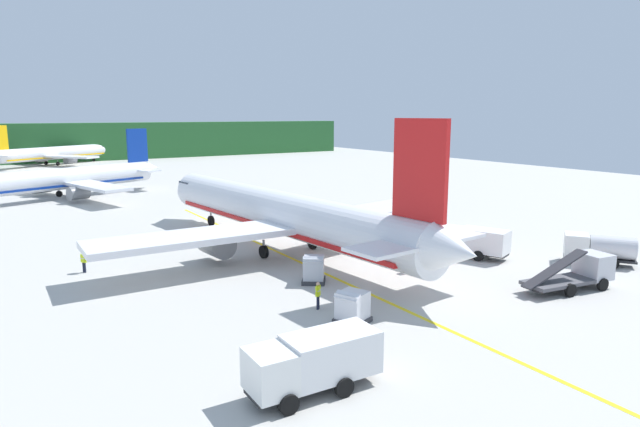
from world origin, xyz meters
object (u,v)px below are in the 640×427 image
Objects in this scene: airliner_far_taxiway at (54,153)px; service_truck_fuel at (598,248)px; crew_marshaller at (318,293)px; cargo_container_near at (352,307)px; crew_loader_left at (410,260)px; service_truck_baggage at (314,361)px; crew_loader_right at (84,260)px; airliner_mid_apron at (60,180)px; cargo_container_mid at (314,270)px; service_truck_pushback at (580,272)px; service_truck_catering at (473,240)px; airliner_foreground at (283,214)px.

service_truck_fuel is at bearing -77.38° from airliner_far_taxiway.
airliner_far_taxiway is 17.09× the size of crew_marshaller.
cargo_container_near is 1.38× the size of crew_loader_left.
service_truck_baggage is 25.75m from crew_loader_right.
service_truck_baggage reaches higher than cargo_container_near.
crew_marshaller is at bearing 99.81° from cargo_container_near.
cargo_container_near is at bearing -82.38° from airliner_mid_apron.
service_truck_fuel is 41.17m from crew_loader_right.
airliner_far_taxiway is 13.13× the size of cargo_container_mid.
service_truck_baggage is 19.75m from crew_loader_left.
airliner_far_taxiway reaches higher than service_truck_fuel.
service_truck_pushback is 12.01m from crew_loader_left.
service_truck_catering is (25.72, -54.40, -1.34)m from airliner_mid_apron.
service_truck_pushback is 17.71m from cargo_container_near.
crew_loader_right is at bearing 156.29° from service_truck_catering.
service_truck_catering is 3.73× the size of crew_loader_left.
service_truck_fuel is 25.15m from crew_marshaller.
crew_loader_right is at bearing -95.24° from airliner_far_taxiway.
airliner_foreground is at bearing 115.31° from crew_loader_left.
airliner_far_taxiway is at bearing 90.96° from crew_marshaller.
airliner_mid_apron is 54.32m from cargo_container_mid.
crew_loader_left is at bearing 16.36° from crew_marshaller.
service_truck_pushback reaches higher than service_truck_fuel.
airliner_foreground reaches higher than crew_marshaller.
service_truck_fuel is 2.37× the size of cargo_container_near.
cargo_container_mid is at bearing -79.11° from airliner_mid_apron.
cargo_container_near is 1.39× the size of crew_loader_right.
crew_loader_right is (-36.08, 19.84, -0.43)m from service_truck_fuel.
airliner_far_taxiway is at bearing 91.18° from cargo_container_near.
crew_loader_right is at bearing 171.53° from airliner_foreground.
airliner_far_taxiway is 112.04m from cargo_container_mid.
cargo_container_mid is at bearing 144.18° from service_truck_pushback.
service_truck_baggage is 3.71× the size of crew_loader_right.
airliner_mid_apron is at bearing 108.08° from crew_loader_left.
cargo_container_near is (8.17, -61.07, -1.84)m from airliner_mid_apron.
airliner_foreground is 25.20× the size of crew_loader_left.
cargo_container_near is at bearing 42.71° from service_truck_baggage.
airliner_far_taxiway is 18.40× the size of crew_loader_left.
service_truck_fuel is (32.58, -61.41, -1.40)m from airliner_mid_apron.
cargo_container_near is (-24.41, 0.35, -0.44)m from service_truck_fuel.
service_truck_baggage is (2.04, -66.72, -1.33)m from airliner_mid_apron.
crew_loader_right is at bearing 147.88° from crew_loader_left.
airliner_foreground is at bearing 141.27° from service_truck_catering.
airliner_far_taxiway is at bearing 96.16° from crew_loader_left.
crew_marshaller is 1.08× the size of crew_loader_left.
service_truck_fuel reaches higher than crew_loader_left.
cargo_container_near is (-17.40, 3.29, -0.21)m from service_truck_pushback.
airliner_far_taxiway is (5.70, 58.63, -0.04)m from airliner_mid_apron.
service_truck_pushback reaches higher than cargo_container_near.
crew_loader_right is at bearing 141.90° from service_truck_pushback.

